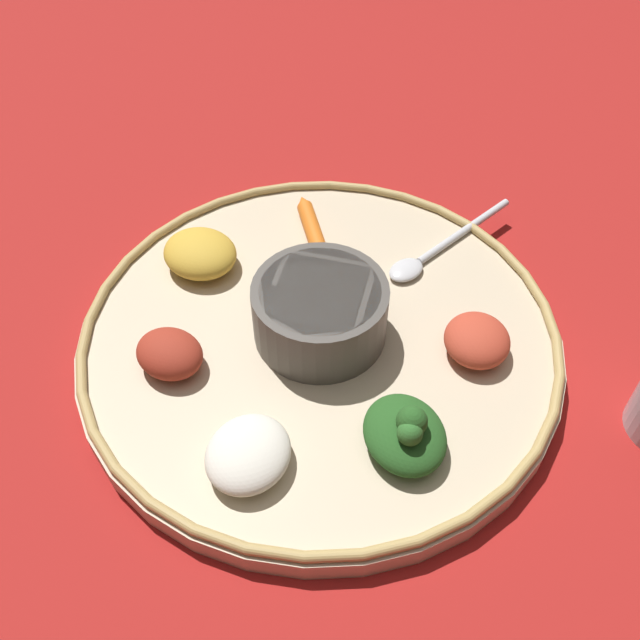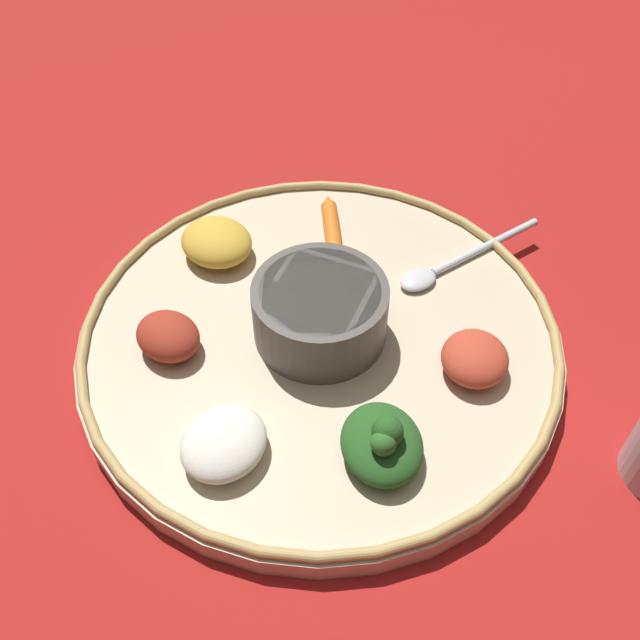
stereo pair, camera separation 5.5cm
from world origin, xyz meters
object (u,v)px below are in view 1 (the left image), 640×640
at_px(spoon, 433,252).
at_px(greens_pile, 405,433).
at_px(center_bowl, 320,310).
at_px(carrot_near_spoon, 310,223).

height_order(spoon, greens_pile, greens_pile).
height_order(center_bowl, greens_pile, center_bowl).
distance_m(center_bowl, spoon, 0.14).
relative_size(center_bowl, carrot_near_spoon, 1.57).
distance_m(greens_pile, carrot_near_spoon, 0.24).
bearing_deg(center_bowl, carrot_near_spoon, -49.22).
distance_m(center_bowl, carrot_near_spoon, 0.13).
distance_m(center_bowl, greens_pile, 0.12).
bearing_deg(carrot_near_spoon, spoon, -161.00).
bearing_deg(greens_pile, carrot_near_spoon, -36.90).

